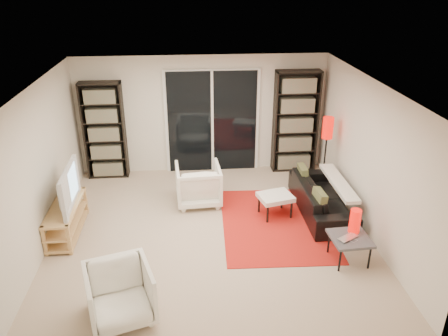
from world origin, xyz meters
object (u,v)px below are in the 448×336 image
Objects in this scene: sofa at (322,198)px; floor_lamp at (327,135)px; bookshelf_left at (104,131)px; side_table at (350,240)px; ottoman at (275,198)px; armchair_front at (120,294)px; armchair_back at (198,184)px; bookshelf_right at (296,122)px; tv_stand at (67,219)px.

floor_lamp is at bearing -17.89° from sofa.
bookshelf_left reaches higher than side_table.
floor_lamp reaches higher than ottoman.
floor_lamp is (4.19, -1.02, 0.15)m from bookshelf_left.
side_table is at bearing 179.43° from sofa.
sofa is 3.90m from armchair_front.
ottoman and side_table have the same top height.
armchair_back is at bearing -173.17° from floor_lamp.
bookshelf_right is at bearing 91.00° from side_table.
bookshelf_left is at bearing 81.11° from tv_stand.
side_table is (0.06, -3.26, -0.69)m from bookshelf_right.
armchair_back is 0.55× the size of floor_lamp.
ottoman is (-0.76, -1.90, -0.71)m from bookshelf_right.
bookshelf_right is 2.16m from ottoman.
armchair_back is at bearing 155.45° from ottoman.
armchair_front is (-1.03, -2.83, -0.01)m from armchair_back.
armchair_back is at bearing 137.18° from side_table.
bookshelf_right reaches higher than sofa.
armchair_back is at bearing 52.95° from armchair_front.
armchair_front reaches higher than side_table.
bookshelf_right is 2.00m from sofa.
bookshelf_right is 5.20m from armchair_front.
sofa is 2.44× the size of armchair_front.
bookshelf_left reaches higher than armchair_back.
sofa is at bearing 162.37° from armchair_back.
bookshelf_right is 2.61× the size of armchair_back.
floor_lamp is at bearing -13.71° from bookshelf_left.
bookshelf_left is at bearing -39.50° from armchair_back.
floor_lamp reaches higher than tv_stand.
sofa is at bearing -25.15° from bookshelf_left.
armchair_front reaches higher than sofa.
floor_lamp is at bearing 82.88° from side_table.
bookshelf_right is 1.08m from floor_lamp.
sofa is 3.29× the size of side_table.
armchair_front is at bearing -79.52° from bookshelf_left.
armchair_front is 4.69m from floor_lamp.
armchair_back is (-2.05, -1.31, -0.68)m from bookshelf_right.
floor_lamp is (1.09, 0.88, 0.78)m from ottoman.
bookshelf_left is 1.33× the size of floor_lamp.
tv_stand is at bearing 102.03° from armchair_front.
tv_stand is at bearing -175.88° from ottoman.
ottoman is at bearing -141.30° from floor_lamp.
floor_lamp reaches higher than side_table.
bookshelf_right is at bearing -150.98° from armchair_back.
armchair_back is (1.80, -1.31, -0.61)m from bookshelf_left.
floor_lamp is (4.52, 1.12, 0.86)m from tv_stand.
side_table is at bearing -59.12° from ottoman.
floor_lamp is (0.26, 0.82, 0.85)m from sofa.
ottoman is at bearing -111.76° from bookshelf_right.
side_table is at bearing -14.73° from tv_stand.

